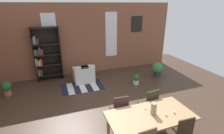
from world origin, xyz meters
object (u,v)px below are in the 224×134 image
Objects in this scene: bookshelf_tall at (45,54)px; armchair_white at (84,75)px; vase_on_table at (154,109)px; potted_plant_by_shelf at (6,88)px; potted_plant_corner at (136,79)px; potted_plant_window at (158,69)px; dining_table at (150,118)px; dining_chair_far_left at (120,110)px; dining_chair_far_right at (149,104)px.

armchair_white is at bearing -26.83° from bookshelf_tall.
bookshelf_tall is at bearing 153.17° from armchair_white.
vase_on_table is 0.34× the size of armchair_white.
bookshelf_tall is 1.75m from armchair_white.
potted_plant_by_shelf is at bearing 135.16° from vase_on_table.
potted_plant_window is (1.24, 0.37, 0.14)m from potted_plant_corner.
dining_table is 3.64× the size of potted_plant_by_shelf.
potted_plant_window is (2.39, 3.19, -0.32)m from dining_table.
dining_chair_far_left is at bearing 121.53° from dining_table.
bookshelf_tall is at bearing 124.03° from dining_chair_far_right.
potted_plant_window is (5.90, -0.37, 0.06)m from potted_plant_by_shelf.
bookshelf_tall is 4.19× the size of potted_plant_by_shelf.
armchair_white is at bearing 168.71° from potted_plant_window.
vase_on_table is at bearing -44.84° from potted_plant_by_shelf.
dining_chair_far_right reaches higher than potted_plant_window.
dining_table is 0.23m from vase_on_table.
potted_plant_corner is at bearing 69.06° from vase_on_table.
vase_on_table is 0.95m from dining_chair_far_left.
potted_plant_corner is at bearing 67.80° from dining_table.
armchair_white is 2.77m from potted_plant_by_shelf.
vase_on_table is 3.98m from potted_plant_window.
potted_plant_window is at bearing 53.95° from vase_on_table.
bookshelf_tall is 1.85m from potted_plant_by_shelf.
bookshelf_tall reaches higher than potted_plant_by_shelf.
dining_table is at bearing -58.47° from dining_chair_far_left.
dining_chair_far_right is 1.82× the size of potted_plant_by_shelf.
dining_chair_far_left is 0.43× the size of bookshelf_tall.
dining_chair_far_right is 3.33m from armchair_white.
vase_on_table is 5.03m from bookshelf_tall.
dining_chair_far_right is at bearing -55.97° from bookshelf_tall.
vase_on_table is 0.29× the size of dining_chair_far_right.
dining_chair_far_right is 2.32× the size of potted_plant_corner.
dining_chair_far_left is at bearing -126.86° from potted_plant_corner.
dining_chair_far_left is 4.21m from bookshelf_tall.
potted_plant_corner is (1.15, 2.82, -0.46)m from dining_table.
dining_chair_far_right is (0.87, 0.00, 0.00)m from dining_chair_far_left.
potted_plant_corner is 1.30m from potted_plant_window.
dining_chair_far_left is (-0.50, 0.71, -0.38)m from vase_on_table.
dining_chair_far_left is at bearing -42.86° from potted_plant_by_shelf.
potted_plant_window is at bearing 16.58° from potted_plant_corner.
dining_chair_far_left is (-0.43, 0.71, -0.16)m from dining_table.
vase_on_table is 3.95m from armchair_white.
potted_plant_by_shelf reaches higher than potted_plant_corner.
vase_on_table is at bearing -117.22° from dining_chair_far_right.
dining_chair_far_left reaches higher than dining_table.
dining_table is at bearing -121.61° from dining_chair_far_right.
armchair_white is 1.55× the size of potted_plant_by_shelf.
bookshelf_tall is at bearing 115.33° from dining_table.
vase_on_table is at bearing -0.00° from dining_table.
potted_plant_by_shelf is at bearing 134.59° from dining_table.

